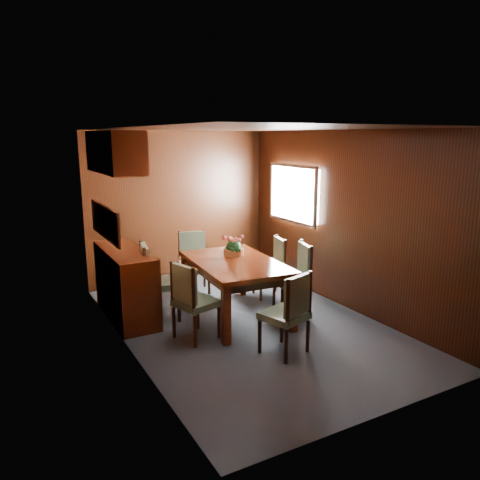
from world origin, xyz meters
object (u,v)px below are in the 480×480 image
chair_left_near (191,297)px  sideboard (126,284)px  chair_right_near (297,273)px  chair_head (290,310)px  dining_table (235,269)px  flower_centerpiece (234,245)px

chair_left_near → sideboard: bearing=-173.0°
sideboard → chair_right_near: chair_right_near is taller
sideboard → chair_head: size_ratio=1.51×
dining_table → chair_head: 1.26m
sideboard → dining_table: bearing=-28.5°
sideboard → dining_table: (1.24, -0.67, 0.20)m
flower_centerpiece → dining_table: bearing=-114.7°
dining_table → chair_head: chair_head is taller
chair_right_near → flower_centerpiece: 0.93m
chair_head → flower_centerpiece: flower_centerpiece is taller
dining_table → flower_centerpiece: bearing=69.7°
chair_head → chair_left_near: bearing=114.4°
chair_left_near → flower_centerpiece: 1.19m
sideboard → chair_left_near: size_ratio=1.50×
dining_table → chair_right_near: bearing=-9.9°
dining_table → sideboard: bearing=156.0°
dining_table → chair_left_near: (-0.78, -0.39, -0.13)m
chair_right_near → chair_head: chair_right_near is taller
dining_table → chair_left_near: bearing=-148.8°
dining_table → chair_left_near: 0.89m
dining_table → chair_right_near: size_ratio=1.79×
chair_right_near → chair_head: size_ratio=1.01×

